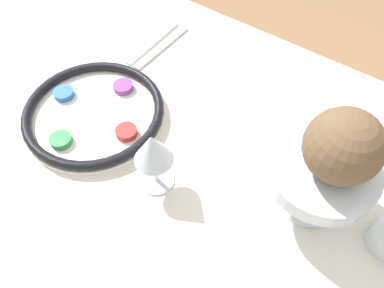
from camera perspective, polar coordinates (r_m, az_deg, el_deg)
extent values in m
plane|color=#99704C|center=(1.41, -4.98, -20.74)|extent=(8.00, 8.00, 0.00)
cube|color=silver|center=(1.06, -6.43, -15.25)|extent=(1.53, 1.07, 0.74)
cylinder|color=silver|center=(0.83, -14.56, 4.21)|extent=(0.30, 0.30, 0.01)
torus|color=black|center=(0.82, -14.78, 4.90)|extent=(0.30, 0.30, 0.02)
cylinder|color=red|center=(0.77, -9.97, 1.83)|extent=(0.04, 0.04, 0.01)
cylinder|color=#844299|center=(0.86, -10.44, 8.57)|extent=(0.04, 0.04, 0.01)
cylinder|color=#2D6BB7|center=(0.88, -18.95, 7.30)|extent=(0.04, 0.04, 0.01)
cylinder|color=#33934C|center=(0.79, -19.35, 0.59)|extent=(0.04, 0.04, 0.01)
cylinder|color=silver|center=(0.71, -5.33, -5.55)|extent=(0.06, 0.06, 0.00)
cylinder|color=silver|center=(0.68, -5.56, -3.94)|extent=(0.01, 0.01, 0.07)
cone|color=silver|center=(0.63, -6.04, -0.65)|extent=(0.07, 0.07, 0.06)
cylinder|color=silver|center=(0.72, 17.01, -8.26)|extent=(0.10, 0.10, 0.01)
cylinder|color=silver|center=(0.68, 17.91, -6.43)|extent=(0.03, 0.03, 0.08)
cylinder|color=silver|center=(0.63, 19.17, -3.85)|extent=(0.18, 0.18, 0.03)
sphere|color=orange|center=(0.61, 22.35, 0.23)|extent=(0.08, 0.08, 0.08)
sphere|color=brown|center=(0.58, 22.09, -0.35)|extent=(0.12, 0.12, 0.12)
cube|color=silver|center=(0.99, -6.01, 15.14)|extent=(0.03, 0.20, 0.01)
cube|color=silver|center=(0.97, -4.61, 14.53)|extent=(0.02, 0.19, 0.01)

